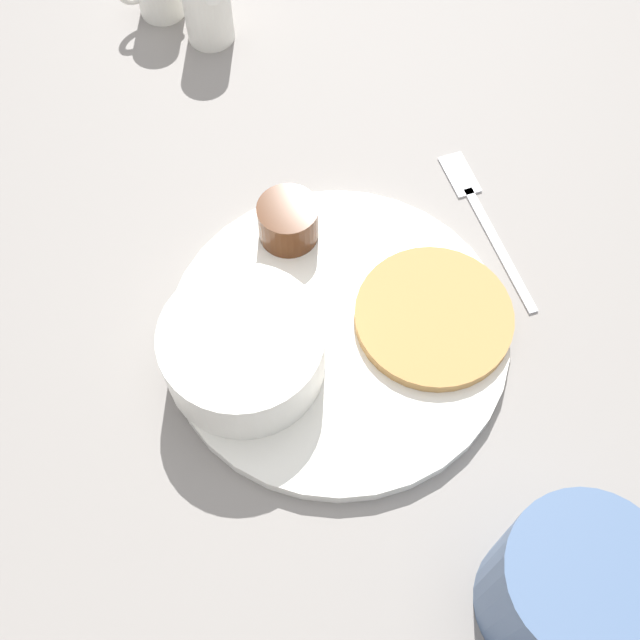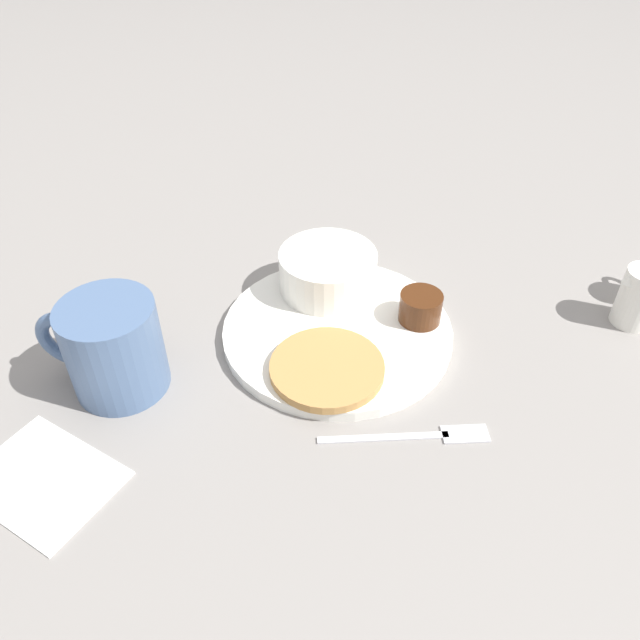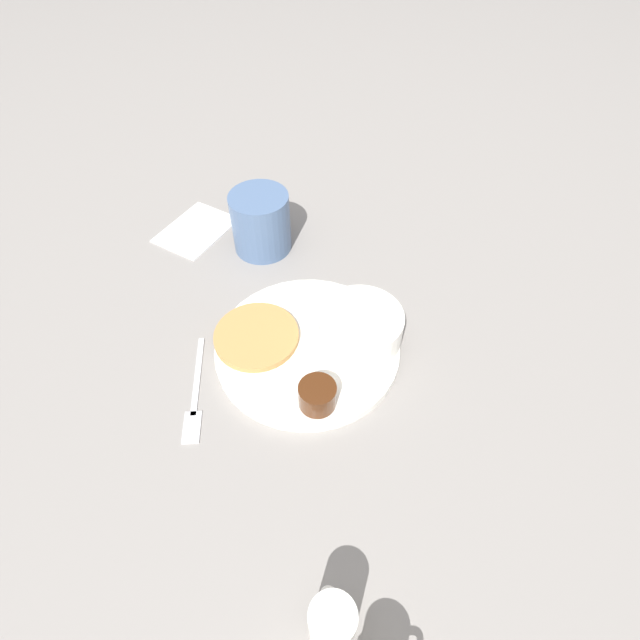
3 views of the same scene
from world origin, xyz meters
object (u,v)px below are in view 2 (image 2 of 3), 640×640
at_px(plate, 337,331).
at_px(coffee_mug, 112,347).
at_px(bowl, 328,270).
at_px(creamer_pitcher_near, 639,297).
at_px(fork, 425,435).

xyz_separation_m(plate, coffee_mug, (-0.18, -0.13, 0.04)).
xyz_separation_m(bowl, creamer_pitcher_near, (0.33, 0.05, -0.00)).
height_order(coffee_mug, creamer_pitcher_near, coffee_mug).
height_order(creamer_pitcher_near, fork, creamer_pitcher_near).
xyz_separation_m(plate, bowl, (-0.03, 0.06, 0.03)).
bearing_deg(fork, bowl, 128.54).
bearing_deg(coffee_mug, fork, 2.99).
bearing_deg(fork, plate, 134.84).
height_order(bowl, coffee_mug, coffee_mug).
relative_size(coffee_mug, fork, 0.83).
relative_size(creamer_pitcher_near, fork, 0.46).
relative_size(plate, creamer_pitcher_near, 3.52).
height_order(coffee_mug, fork, coffee_mug).
distance_m(coffee_mug, fork, 0.30).
bearing_deg(creamer_pitcher_near, fork, -130.72).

